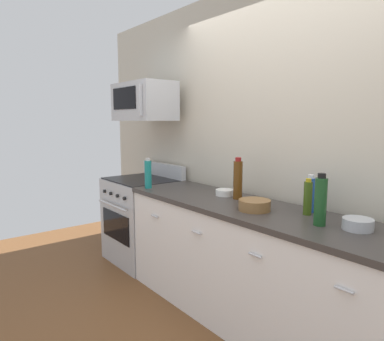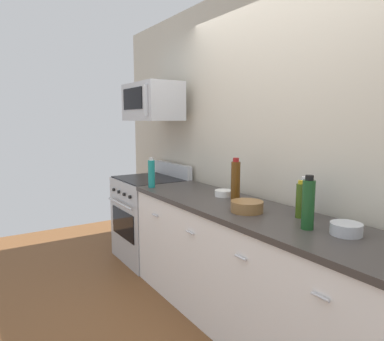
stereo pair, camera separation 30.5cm
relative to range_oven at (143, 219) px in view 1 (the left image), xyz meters
name	(u,v)px [view 1 (the left image)]	position (x,y,z in m)	size (l,w,h in m)	color
ground_plane	(252,324)	(1.63, 0.00, -0.47)	(6.71, 6.71, 0.00)	brown
back_wall	(291,147)	(1.63, 0.41, 0.88)	(5.59, 0.10, 2.70)	beige
counter_unit	(254,267)	(1.63, 0.00, -0.01)	(2.50, 0.66, 0.92)	white
range_oven	(143,219)	(0.00, 0.00, 0.00)	(0.76, 0.69, 1.07)	#B7BABF
microwave	(144,102)	(0.00, 0.04, 1.28)	(0.74, 0.44, 0.40)	#B7BABF
bottle_wine_amber	(238,179)	(1.34, 0.11, 0.61)	(0.07, 0.07, 0.34)	#59330F
bottle_sparkling_teal	(148,174)	(0.49, -0.22, 0.59)	(0.07, 0.07, 0.29)	#197F7A
bottle_wine_green	(321,201)	(2.17, -0.03, 0.60)	(0.07, 0.07, 0.32)	#19471E
bottle_soda_blue	(310,195)	(1.95, 0.19, 0.58)	(0.06, 0.06, 0.26)	#1E4CA5
bottle_olive_oil	(308,198)	(1.98, 0.12, 0.57)	(0.06, 0.06, 0.25)	#385114
bowl_white_ceramic	(225,192)	(1.18, 0.12, 0.48)	(0.15, 0.15, 0.05)	white
bowl_steel_prep	(358,224)	(2.35, 0.06, 0.49)	(0.18, 0.18, 0.07)	#B2B5BA
bowl_wooden_salad	(255,205)	(1.67, -0.07, 0.49)	(0.23, 0.23, 0.08)	brown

